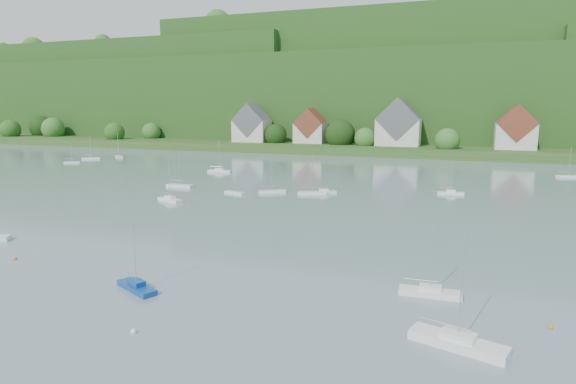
# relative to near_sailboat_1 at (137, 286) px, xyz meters

# --- Properties ---
(far_shore_strip) EXTENTS (600.00, 60.00, 3.00)m
(far_shore_strip) POSITION_rel_near_sailboat_1_xyz_m (1.23, 160.28, 1.09)
(far_shore_strip) COLOR #264E1D
(far_shore_strip) RESTS_ON ground
(forested_ridge) EXTENTS (620.00, 181.22, 69.89)m
(forested_ridge) POSITION_rel_near_sailboat_1_xyz_m (1.62, 228.85, 22.47)
(forested_ridge) COLOR #1D3F14
(forested_ridge) RESTS_ON ground
(village_building_0) EXTENTS (14.00, 10.40, 16.00)m
(village_building_0) POSITION_rel_near_sailboat_1_xyz_m (-53.77, 147.28, 9.10)
(village_building_0) COLOR #BCB8AC
(village_building_0) RESTS_ON far_shore_strip
(village_building_1) EXTENTS (12.00, 9.36, 14.00)m
(village_building_1) POSITION_rel_near_sailboat_1_xyz_m (-28.77, 149.28, 8.34)
(village_building_1) COLOR #BCB8AC
(village_building_1) RESTS_ON far_shore_strip
(village_building_2) EXTENTS (16.00, 11.44, 18.00)m
(village_building_2) POSITION_rel_near_sailboat_1_xyz_m (6.23, 148.28, 9.86)
(village_building_2) COLOR #BCB8AC
(village_building_2) RESTS_ON far_shore_strip
(village_building_3) EXTENTS (13.00, 10.40, 15.50)m
(village_building_3) POSITION_rel_near_sailboat_1_xyz_m (46.23, 146.28, 9.02)
(village_building_3) COLOR #BCB8AC
(village_building_3) RESTS_ON far_shore_strip
(near_sailboat_1) EXTENTS (5.49, 3.59, 7.23)m
(near_sailboat_1) POSITION_rel_near_sailboat_1_xyz_m (0.00, 0.00, 0.00)
(near_sailboat_1) COLOR navy
(near_sailboat_1) RESTS_ON ground
(near_sailboat_3) EXTENTS (5.82, 1.84, 7.78)m
(near_sailboat_3) POSITION_rel_near_sailboat_1_xyz_m (27.13, 8.35, 0.02)
(near_sailboat_3) COLOR white
(near_sailboat_3) RESTS_ON ground
(near_sailboat_4) EXTENTS (7.36, 3.94, 9.57)m
(near_sailboat_4) POSITION_rel_near_sailboat_1_xyz_m (29.74, -1.23, 0.07)
(near_sailboat_4) COLOR white
(near_sailboat_4) RESTS_ON ground
(mooring_buoy_1) EXTENTS (0.49, 0.49, 0.49)m
(mooring_buoy_1) POSITION_rel_near_sailboat_1_xyz_m (5.49, -7.63, -0.41)
(mooring_buoy_1) COLOR white
(mooring_buoy_1) RESTS_ON ground
(mooring_buoy_2) EXTENTS (0.40, 0.40, 0.40)m
(mooring_buoy_2) POSITION_rel_near_sailboat_1_xyz_m (36.79, 4.63, -0.41)
(mooring_buoy_2) COLOR orange
(mooring_buoy_2) RESTS_ON ground
(mooring_buoy_3) EXTENTS (0.42, 0.42, 0.42)m
(mooring_buoy_3) POSITION_rel_near_sailboat_1_xyz_m (-19.49, 3.06, -0.41)
(mooring_buoy_3) COLOR orange
(mooring_buoy_3) RESTS_ON ground
(far_sailboat_cluster) EXTENTS (201.42, 66.95, 8.71)m
(far_sailboat_cluster) POSITION_rel_near_sailboat_1_xyz_m (6.30, 75.57, -0.04)
(far_sailboat_cluster) COLOR white
(far_sailboat_cluster) RESTS_ON ground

